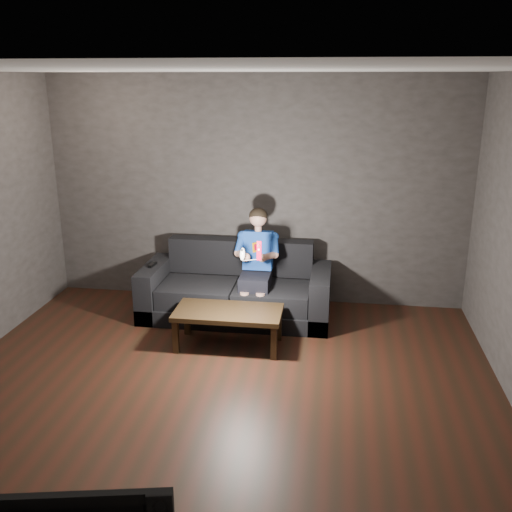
# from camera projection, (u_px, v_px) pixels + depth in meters

# --- Properties ---
(floor) EXTENTS (5.00, 5.00, 0.00)m
(floor) POSITION_uv_depth(u_px,v_px,m) (212.00, 406.00, 4.80)
(floor) COLOR black
(floor) RESTS_ON ground
(back_wall) EXTENTS (5.00, 0.04, 2.70)m
(back_wall) POSITION_uv_depth(u_px,v_px,m) (255.00, 191.00, 6.75)
(back_wall) COLOR #34302E
(back_wall) RESTS_ON ground
(front_wall) EXTENTS (5.00, 0.04, 2.70)m
(front_wall) POSITION_uv_depth(u_px,v_px,m) (51.00, 458.00, 2.04)
(front_wall) COLOR #34302E
(front_wall) RESTS_ON ground
(ceiling) EXTENTS (5.00, 5.00, 0.02)m
(ceiling) POSITION_uv_depth(u_px,v_px,m) (203.00, 69.00, 3.99)
(ceiling) COLOR silver
(ceiling) RESTS_ON back_wall
(sofa) EXTENTS (2.13, 0.92, 0.82)m
(sofa) POSITION_uv_depth(u_px,v_px,m) (236.00, 293.00, 6.56)
(sofa) COLOR black
(sofa) RESTS_ON floor
(child) EXTENTS (0.49, 0.60, 1.21)m
(child) POSITION_uv_depth(u_px,v_px,m) (257.00, 257.00, 6.34)
(child) COLOR black
(child) RESTS_ON sofa
(wii_remote_red) EXTENTS (0.05, 0.08, 0.20)m
(wii_remote_red) POSITION_uv_depth(u_px,v_px,m) (259.00, 251.00, 5.82)
(wii_remote_red) COLOR red
(wii_remote_red) RESTS_ON child
(nunchuk_white) EXTENTS (0.06, 0.09, 0.14)m
(nunchuk_white) POSITION_uv_depth(u_px,v_px,m) (242.00, 254.00, 5.87)
(nunchuk_white) COLOR white
(nunchuk_white) RESTS_ON child
(wii_remote_black) EXTENTS (0.06, 0.17, 0.03)m
(wii_remote_black) POSITION_uv_depth(u_px,v_px,m) (152.00, 265.00, 6.52)
(wii_remote_black) COLOR black
(wii_remote_black) RESTS_ON sofa
(coffee_table) EXTENTS (1.09, 0.55, 0.39)m
(coffee_table) POSITION_uv_depth(u_px,v_px,m) (228.00, 315.00, 5.78)
(coffee_table) COLOR black
(coffee_table) RESTS_ON floor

